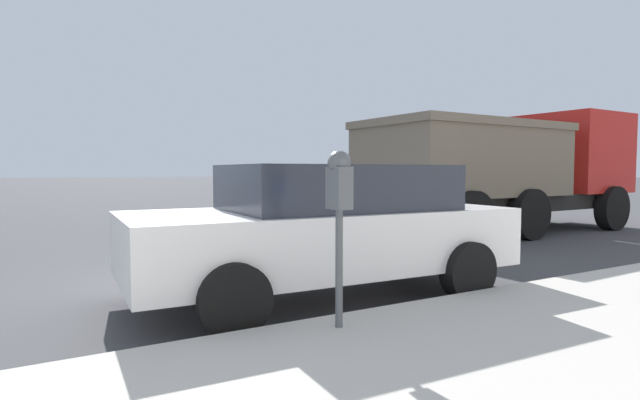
# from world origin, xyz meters

# --- Properties ---
(ground_plane) EXTENTS (220.00, 220.00, 0.00)m
(ground_plane) POSITION_xyz_m (0.00, 0.00, 0.00)
(ground_plane) COLOR #424244
(parking_meter) EXTENTS (0.21, 0.19, 1.43)m
(parking_meter) POSITION_xyz_m (-2.52, -0.22, 1.23)
(parking_meter) COLOR #4C5156
(parking_meter) RESTS_ON sidewalk
(car_white) EXTENTS (2.11, 4.32, 1.47)m
(car_white) POSITION_xyz_m (-1.12, -0.93, 0.78)
(car_white) COLOR silver
(car_white) RESTS_ON ground_plane
(dump_truck) EXTENTS (2.94, 7.04, 2.80)m
(dump_truck) POSITION_xyz_m (1.99, -7.51, 1.50)
(dump_truck) COLOR black
(dump_truck) RESTS_ON ground_plane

